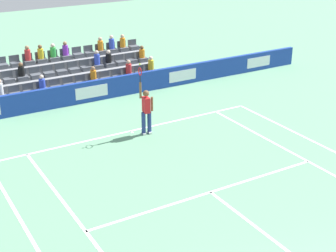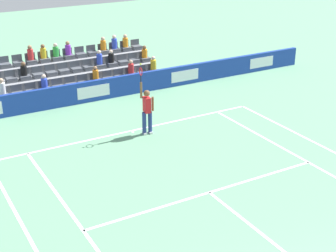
{
  "view_description": "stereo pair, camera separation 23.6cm",
  "coord_description": "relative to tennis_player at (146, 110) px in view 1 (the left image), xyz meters",
  "views": [
    {
      "loc": [
        8.1,
        4.74,
        8.04
      ],
      "look_at": [
        -0.22,
        -9.34,
        1.1
      ],
      "focal_mm": 54.66,
      "sensor_mm": 36.0,
      "label": 1
    },
    {
      "loc": [
        7.89,
        4.86,
        8.04
      ],
      "look_at": [
        -0.22,
        -9.34,
        1.1
      ],
      "focal_mm": 54.66,
      "sensor_mm": 36.0,
      "label": 2
    }
  ],
  "objects": [
    {
      "name": "line_baseline",
      "position": [
        0.42,
        -0.55,
        -0.99
      ],
      "size": [
        10.97,
        0.1,
        0.01
      ],
      "primitive_type": "cube",
      "color": "white",
      "rests_on": "ground"
    },
    {
      "name": "line_service",
      "position": [
        0.42,
        4.94,
        -0.99
      ],
      "size": [
        8.23,
        0.1,
        0.01
      ],
      "primitive_type": "cube",
      "color": "white",
      "rests_on": "ground"
    },
    {
      "name": "line_centre_service",
      "position": [
        0.42,
        8.14,
        -0.99
      ],
      "size": [
        0.1,
        6.4,
        0.01
      ],
      "primitive_type": "cube",
      "color": "white",
      "rests_on": "ground"
    },
    {
      "name": "line_singles_sideline_left",
      "position": [
        4.54,
        5.4,
        -0.99
      ],
      "size": [
        0.1,
        11.89,
        0.01
      ],
      "primitive_type": "cube",
      "color": "white",
      "rests_on": "ground"
    },
    {
      "name": "line_singles_sideline_right",
      "position": [
        -3.69,
        5.4,
        -0.99
      ],
      "size": [
        0.1,
        11.89,
        0.01
      ],
      "primitive_type": "cube",
      "color": "white",
      "rests_on": "ground"
    },
    {
      "name": "line_centre_mark",
      "position": [
        0.42,
        -0.45,
        -0.99
      ],
      "size": [
        0.1,
        0.2,
        0.01
      ],
      "primitive_type": "cube",
      "color": "white",
      "rests_on": "ground"
    },
    {
      "name": "sponsor_barrier",
      "position": [
        0.42,
        -4.5,
        -0.51
      ],
      "size": [
        24.15,
        0.22,
        0.96
      ],
      "color": "#193899",
      "rests_on": "ground"
    },
    {
      "name": "tennis_player",
      "position": [
        0.0,
        0.0,
        0.0
      ],
      "size": [
        0.52,
        0.38,
        2.85
      ],
      "color": "navy",
      "rests_on": "ground"
    },
    {
      "name": "stadium_stand",
      "position": [
        0.41,
        -6.81,
        -0.43
      ],
      "size": [
        8.06,
        2.85,
        2.16
      ],
      "color": "gray",
      "rests_on": "ground"
    }
  ]
}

